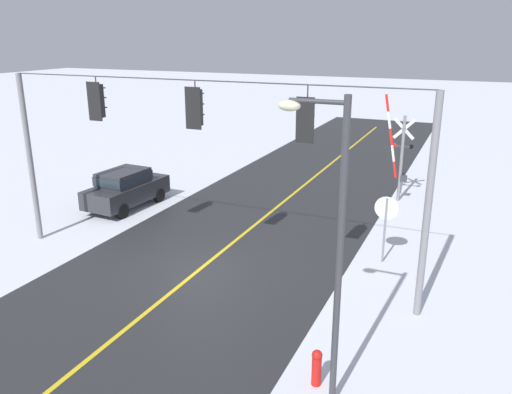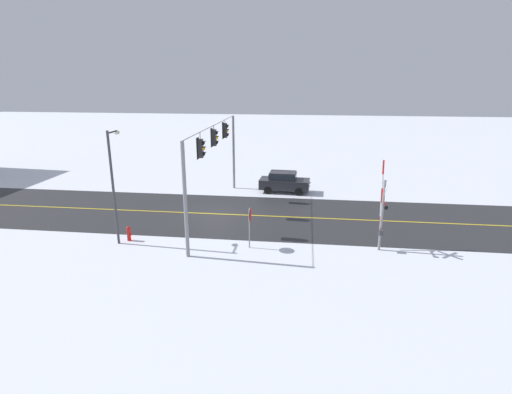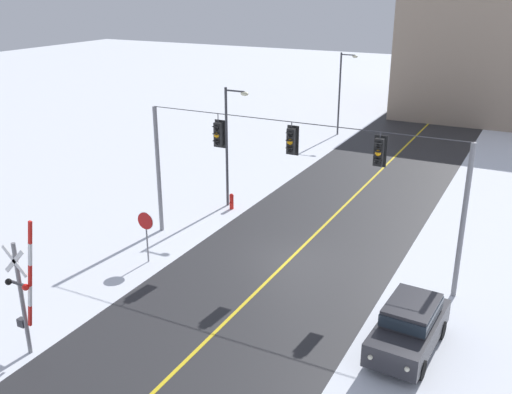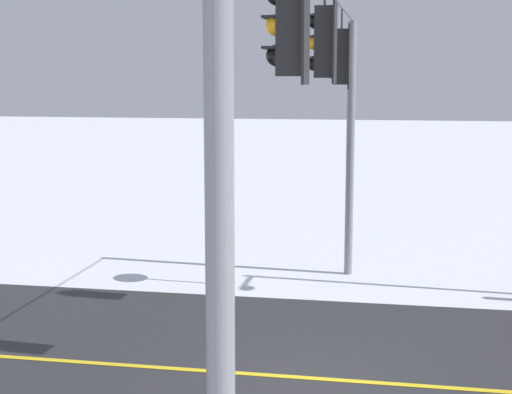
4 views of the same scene
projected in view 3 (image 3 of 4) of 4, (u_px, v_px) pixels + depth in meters
name	position (u px, v px, depth m)	size (l,w,h in m)	color
ground_plane	(290.00, 259.00, 25.65)	(160.00, 160.00, 0.00)	silver
road_asphalt	(336.00, 214.00, 30.65)	(9.00, 80.00, 0.01)	#28282B
lane_centre_line	(336.00, 214.00, 30.65)	(0.14, 72.00, 0.01)	gold
signal_span	(292.00, 167.00, 24.16)	(14.20, 0.47, 6.22)	gray
stop_sign	(146.00, 226.00, 24.79)	(0.80, 0.09, 2.35)	gray
railroad_crossing	(22.00, 292.00, 18.30)	(1.45, 0.31, 4.91)	gray
parked_car_charcoal	(410.00, 324.00, 19.01)	(2.00, 4.28, 1.74)	#2D2D33
streetlamp_near	(230.00, 137.00, 30.42)	(1.39, 0.28, 6.50)	#38383D
streetlamp_far	(342.00, 86.00, 45.27)	(1.39, 0.28, 6.50)	#38383D
fire_hydrant	(232.00, 201.00, 31.16)	(0.24, 0.31, 0.88)	red
building_distant	(500.00, 55.00, 52.94)	(16.07, 15.51, 10.71)	gray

